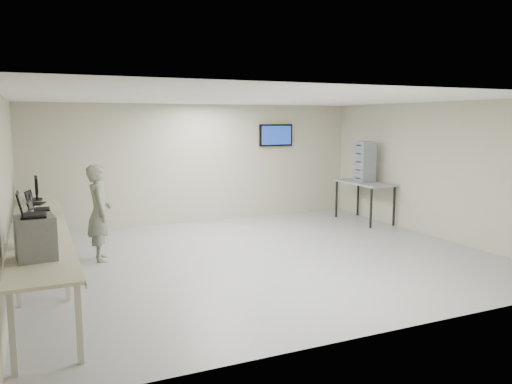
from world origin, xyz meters
name	(u,v)px	position (x,y,z in m)	size (l,w,h in m)	color
room	(261,178)	(0.03, 0.06, 1.41)	(8.01, 7.01, 2.81)	#989898
workbench	(40,230)	(-3.59, 0.00, 0.83)	(0.76, 6.00, 0.90)	beige
equipment_box	(35,238)	(-3.65, -1.96, 1.14)	(0.40, 0.46, 0.48)	#5C5E60
laptop_on_box	(28,210)	(-3.71, -1.96, 1.45)	(0.30, 0.36, 0.28)	black
laptop_0	(35,239)	(-3.66, -1.30, 0.98)	(0.35, 0.41, 0.29)	black
laptop_1	(39,229)	(-3.61, -0.63, 0.96)	(0.34, 0.37, 0.25)	black
laptop_2	(38,222)	(-3.61, -0.14, 0.97)	(0.34, 0.38, 0.26)	black
laptop_3	(36,214)	(-3.63, 0.56, 0.97)	(0.35, 0.40, 0.28)	black
laptop_4	(37,206)	(-3.61, 1.31, 0.98)	(0.33, 0.40, 0.31)	black
laptop_5	(34,201)	(-3.66, 2.00, 0.97)	(0.37, 0.39, 0.26)	black
monitor_near	(36,187)	(-3.60, 2.45, 1.16)	(0.20, 0.44, 0.44)	black
monitor_far	(36,185)	(-3.60, 2.68, 1.17)	(0.20, 0.45, 0.44)	black
soldier	(99,213)	(-2.63, 0.97, 0.84)	(0.61, 0.40, 1.68)	slate
side_table	(365,185)	(3.60, 1.86, 0.89)	(0.75, 1.60, 0.96)	gray
storage_bins	(365,162)	(3.58, 1.86, 1.45)	(0.37, 0.41, 0.97)	#8A97A1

